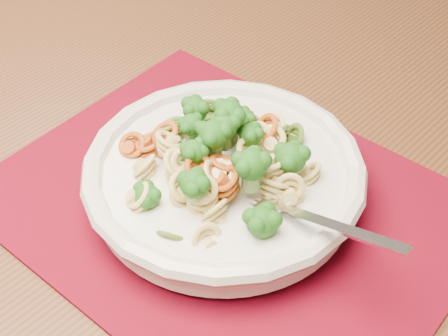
% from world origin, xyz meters
% --- Properties ---
extents(dining_table, '(1.66, 1.38, 0.78)m').
position_xyz_m(dining_table, '(0.35, 0.05, 0.67)').
color(dining_table, '#562F18').
rests_on(dining_table, ground).
extents(placemat, '(0.52, 0.46, 0.00)m').
position_xyz_m(placemat, '(0.35, -0.08, 0.78)').
color(placemat, '#640414').
rests_on(placemat, dining_table).
extents(pasta_bowl, '(0.27, 0.27, 0.05)m').
position_xyz_m(pasta_bowl, '(0.34, -0.08, 0.81)').
color(pasta_bowl, beige).
rests_on(pasta_bowl, placemat).
extents(pasta_broccoli_heap, '(0.23, 0.23, 0.06)m').
position_xyz_m(pasta_broccoli_heap, '(0.34, -0.08, 0.83)').
color(pasta_broccoli_heap, tan).
rests_on(pasta_broccoli_heap, pasta_bowl).
extents(fork, '(0.18, 0.09, 0.08)m').
position_xyz_m(fork, '(0.40, -0.11, 0.83)').
color(fork, silver).
rests_on(fork, pasta_bowl).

